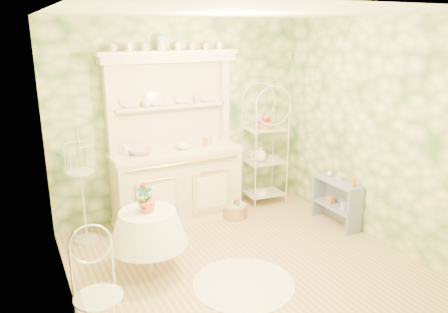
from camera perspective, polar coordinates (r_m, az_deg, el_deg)
name	(u,v)px	position (r m, az deg, el deg)	size (l,w,h in m)	color
floor	(244,266)	(5.04, 2.65, -14.13)	(3.60, 3.60, 0.00)	tan
ceiling	(248,12)	(4.35, 3.14, 18.27)	(3.60, 3.60, 0.00)	white
wall_left	(62,175)	(3.97, -20.35, -2.32)	(3.60, 3.60, 0.00)	beige
wall_right	(375,132)	(5.60, 19.13, 3.02)	(3.60, 3.60, 0.00)	beige
wall_back	(182,119)	(6.09, -5.56, 4.86)	(3.60, 3.60, 0.00)	beige
wall_front	(377,213)	(3.16, 19.36, -6.95)	(3.60, 3.60, 0.00)	beige
kitchen_dresser	(176,140)	(5.81, -6.32, 2.21)	(1.87, 0.61, 2.29)	beige
bakers_rack	(265,149)	(6.49, 5.36, 1.00)	(0.53, 0.38, 1.69)	white
side_shelf	(336,204)	(6.10, 14.46, -6.04)	(0.25, 0.66, 0.57)	#798AAA
round_table	(149,242)	(4.82, -9.78, -10.95)	(0.66, 0.66, 0.72)	white
cafe_chair	(98,294)	(3.85, -16.11, -16.88)	(0.44, 0.44, 0.96)	white
birdcage_stand	(82,187)	(5.55, -18.06, -3.86)	(0.34, 0.34, 1.43)	white
floor_basket	(234,211)	(6.18, 1.37, -7.08)	(0.30, 0.30, 0.20)	tan
lace_rug	(244,284)	(4.73, 2.57, -16.28)	(1.06, 1.06, 0.01)	white
bowl_floral	(141,153)	(5.70, -10.82, 0.40)	(0.31, 0.31, 0.07)	white
bowl_white	(184,148)	(5.87, -5.24, 1.10)	(0.23, 0.23, 0.07)	white
cup_left	(147,105)	(5.77, -10.03, 6.68)	(0.11, 0.11, 0.09)	white
cup_right	(198,101)	(6.01, -3.48, 7.27)	(0.11, 0.11, 0.10)	white
potted_geranium	(145,201)	(4.59, -10.29, -5.71)	(0.16, 0.11, 0.31)	#3F7238
bottle_amber	(353,182)	(5.81, 16.53, -3.16)	(0.06, 0.06, 0.15)	#BC6730
bottle_blue	(339,178)	(5.99, 14.81, -2.73)	(0.05, 0.05, 0.12)	#A7C7D6
bottle_glass	(330,174)	(6.13, 13.64, -2.25)	(0.08, 0.08, 0.10)	silver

